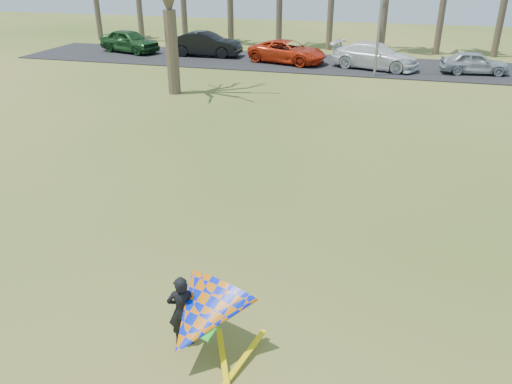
% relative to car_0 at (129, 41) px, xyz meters
% --- Properties ---
extents(ground, '(100.00, 100.00, 0.00)m').
position_rel_car_0_xyz_m(ground, '(16.21, -25.53, -0.88)').
color(ground, '#295713').
rests_on(ground, ground).
extents(parking_strip, '(46.00, 7.00, 0.06)m').
position_rel_car_0_xyz_m(parking_strip, '(16.21, -0.53, -0.85)').
color(parking_strip, black).
rests_on(parking_strip, ground).
extents(car_0, '(5.17, 3.26, 1.64)m').
position_rel_car_0_xyz_m(car_0, '(0.00, 0.00, 0.00)').
color(car_0, '#1B451D').
rests_on(car_0, parking_strip).
extents(car_1, '(5.13, 1.88, 1.68)m').
position_rel_car_0_xyz_m(car_1, '(6.08, 0.02, 0.02)').
color(car_1, black).
rests_on(car_1, parking_strip).
extents(car_2, '(5.76, 3.81, 1.47)m').
position_rel_car_0_xyz_m(car_2, '(12.29, -0.94, -0.09)').
color(car_2, red).
rests_on(car_2, parking_strip).
extents(car_3, '(5.91, 3.64, 1.60)m').
position_rel_car_0_xyz_m(car_3, '(18.07, -1.40, -0.02)').
color(car_3, white).
rests_on(car_3, parking_strip).
extents(car_4, '(4.11, 2.00, 1.35)m').
position_rel_car_0_xyz_m(car_4, '(24.03, -1.39, -0.15)').
color(car_4, '#A1A8AE').
rests_on(car_4, parking_strip).
extents(kite_flyer, '(2.13, 2.39, 2.02)m').
position_rel_car_0_xyz_m(kite_flyer, '(16.45, -28.24, -0.04)').
color(kite_flyer, black).
rests_on(kite_flyer, ground).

